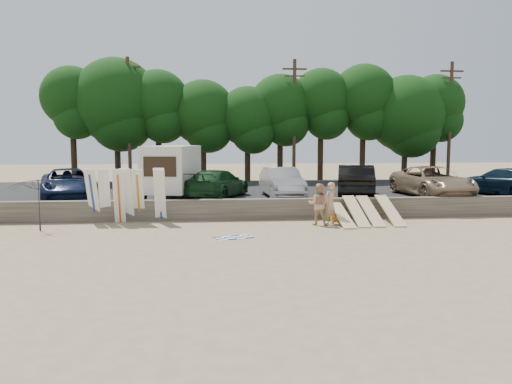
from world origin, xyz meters
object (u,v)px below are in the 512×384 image
(box_trailer, at_px, (172,169))
(beachgoer_a, at_px, (330,203))
(cooler, at_px, (328,217))
(beachgoer_b, at_px, (318,204))
(car_1, at_px, (217,184))
(car_4, at_px, (432,181))
(car_3, at_px, (356,181))
(beach_umbrella, at_px, (41,204))
(car_2, at_px, (282,183))
(car_5, at_px, (503,181))
(car_0, at_px, (68,184))

(box_trailer, bearing_deg, beachgoer_a, -22.21)
(box_trailer, bearing_deg, cooler, -15.62)
(beachgoer_a, bearing_deg, beachgoer_b, -21.72)
(car_1, relative_size, car_4, 0.87)
(car_3, distance_m, beach_umbrella, 16.00)
(car_2, xyz_separation_m, beachgoer_a, (1.53, -4.76, -0.56))
(car_2, bearing_deg, car_5, -3.95)
(cooler, bearing_deg, box_trailer, 159.34)
(car_1, distance_m, beachgoer_b, 6.82)
(car_3, height_order, car_4, car_3)
(car_2, bearing_deg, box_trailer, 174.41)
(beachgoer_a, bearing_deg, beach_umbrella, -36.63)
(beachgoer_b, xyz_separation_m, beach_umbrella, (-11.98, -0.36, 0.20))
(car_4, bearing_deg, car_2, 174.48)
(car_1, bearing_deg, car_4, -159.14)
(beach_umbrella, bearing_deg, cooler, 7.14)
(car_0, height_order, car_1, car_0)
(car_4, xyz_separation_m, beachgoer_a, (-6.86, -4.42, -0.58))
(car_0, height_order, beachgoer_b, car_0)
(car_0, bearing_deg, box_trailer, -19.20)
(box_trailer, distance_m, car_3, 10.06)
(box_trailer, distance_m, car_0, 5.60)
(box_trailer, relative_size, beachgoer_b, 2.53)
(car_0, bearing_deg, car_5, -17.97)
(car_1, distance_m, beach_umbrella, 9.30)
(car_3, bearing_deg, beach_umbrella, 34.11)
(car_3, height_order, beachgoer_a, car_3)
(beachgoer_b, height_order, beach_umbrella, beach_umbrella)
(car_3, bearing_deg, car_2, 13.97)
(car_1, bearing_deg, beach_umbrella, 59.58)
(car_5, bearing_deg, cooler, -6.48)
(car_3, xyz_separation_m, car_5, (8.59, 0.02, -0.11))
(car_3, distance_m, car_4, 4.29)
(car_0, relative_size, beachgoer_a, 3.03)
(car_5, distance_m, beachgoer_b, 12.71)
(car_4, distance_m, beach_umbrella, 20.03)
(car_3, bearing_deg, car_0, 13.20)
(car_1, height_order, beachgoer_b, car_1)
(beachgoer_a, xyz_separation_m, beach_umbrella, (-12.54, -0.54, 0.18))
(car_4, bearing_deg, cooler, -156.41)
(car_5, distance_m, cooler, 11.63)
(car_2, bearing_deg, beachgoer_b, -82.59)
(car_0, bearing_deg, cooler, -34.20)
(beachgoer_a, distance_m, cooler, 1.34)
(beach_umbrella, bearing_deg, car_3, 19.05)
(beachgoer_b, bearing_deg, cooler, -104.09)
(beachgoer_b, bearing_deg, box_trailer, -18.99)
(car_3, bearing_deg, box_trailer, 13.49)
(car_2, distance_m, beachgoer_a, 5.03)
(cooler, distance_m, beach_umbrella, 12.88)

